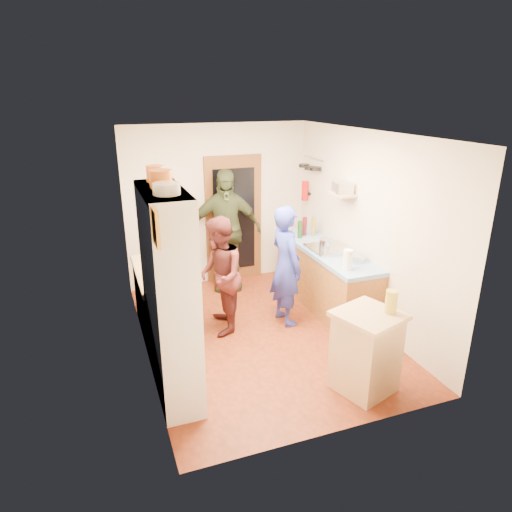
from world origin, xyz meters
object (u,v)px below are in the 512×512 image
island_base (366,354)px  person_hob (289,266)px  person_back (226,231)px  person_left (221,275)px  right_counter_base (325,279)px  hutch_body (170,296)px

island_base → person_hob: size_ratio=0.52×
island_base → person_back: bearing=100.9°
person_left → person_back: (0.46, 1.32, 0.19)m
right_counter_base → person_back: person_back is taller
person_back → right_counter_base: bearing=-33.2°
person_back → person_hob: bearing=-61.9°
hutch_body → person_hob: size_ratio=1.32×
hutch_body → person_left: (0.85, 1.11, -0.31)m
right_counter_base → person_left: bearing=-173.3°
hutch_body → person_hob: 2.05m
island_base → person_hob: person_hob is taller
hutch_body → person_hob: bearing=29.5°
person_hob → person_back: (-0.46, 1.42, 0.15)m
right_counter_base → person_hob: 0.89m
right_counter_base → island_base: island_base is taller
person_hob → person_left: size_ratio=1.05×
person_hob → person_back: 1.50m
right_counter_base → person_hob: bearing=-157.8°
hutch_body → person_back: (1.31, 2.42, -0.12)m
hutch_body → right_counter_base: bearing=27.5°
person_left → person_back: 1.41m
hutch_body → right_counter_base: (2.50, 1.30, -0.68)m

